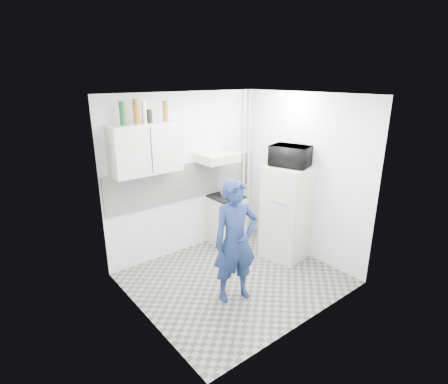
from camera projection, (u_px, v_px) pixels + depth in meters
floor at (235, 278)px, 5.11m from camera, size 2.80×2.80×0.00m
ceiling at (237, 95)px, 4.29m from camera, size 2.80×2.80×0.00m
wall_back at (186, 175)px, 5.63m from camera, size 2.80×0.00×2.80m
wall_left at (140, 220)px, 3.87m from camera, size 0.00×2.60×2.60m
wall_right at (303, 177)px, 5.53m from camera, size 0.00×2.60×2.60m
person at (235, 241)px, 4.44m from camera, size 0.69×0.55×1.64m
stove at (226, 220)px, 6.10m from camera, size 0.53×0.53×0.84m
fridge at (287, 212)px, 5.54m from camera, size 0.72×0.72×1.52m
stove_top at (226, 197)px, 5.96m from camera, size 0.51×0.51×0.03m
saucepan at (226, 193)px, 5.94m from camera, size 0.20×0.20×0.11m
microwave at (290, 156)px, 5.25m from camera, size 0.67×0.55×0.32m
bottle_b at (122, 113)px, 4.55m from camera, size 0.08×0.08×0.31m
bottle_c at (136, 112)px, 4.66m from camera, size 0.08×0.08×0.33m
bottle_d at (144, 112)px, 4.73m from camera, size 0.07×0.07×0.30m
canister_a at (150, 116)px, 4.80m from camera, size 0.07×0.07×0.18m
bottle_e at (165, 111)px, 4.93m from camera, size 0.07×0.07×0.29m
upper_cabinet at (146, 149)px, 4.88m from camera, size 1.00×0.35×0.70m
range_hood at (217, 157)px, 5.62m from camera, size 0.60×0.50×0.14m
backsplash at (186, 181)px, 5.65m from camera, size 2.74×0.03×0.60m
pipe_a at (249, 164)px, 6.34m from camera, size 0.05×0.05×2.60m
pipe_b at (244, 165)px, 6.27m from camera, size 0.04×0.04×2.60m
ceiling_spot_fixture at (280, 94)px, 5.04m from camera, size 0.10×0.10×0.02m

